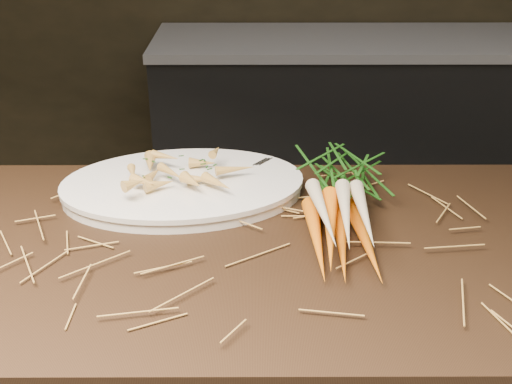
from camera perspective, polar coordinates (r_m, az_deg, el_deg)
back_counter at (r=3.13m, az=8.24°, el=5.96°), size 1.82×0.62×0.84m
straw_bedding at (r=1.19m, az=7.35°, el=-4.14°), size 1.40×0.60×0.02m
root_veg_bunch at (r=1.29m, az=7.15°, el=0.18°), size 0.18×0.50×0.09m
serving_platter at (r=1.36m, az=-6.49°, el=0.31°), size 0.54×0.39×0.03m
roasted_veg_heap at (r=1.35m, az=-6.58°, el=1.89°), size 0.27×0.21×0.06m
serving_fork at (r=1.35m, az=1.11°, el=0.91°), size 0.13×0.16×0.00m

